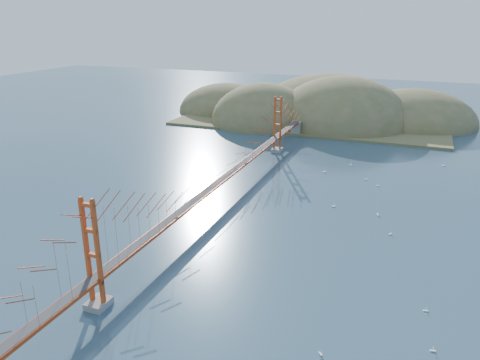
% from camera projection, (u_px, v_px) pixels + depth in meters
% --- Properties ---
extents(ground, '(320.00, 320.00, 0.00)m').
position_uv_depth(ground, '(220.00, 201.00, 72.96)').
color(ground, '#2F495F').
rests_on(ground, ground).
extents(bridge, '(2.20, 94.40, 12.00)m').
position_uv_depth(bridge, '(220.00, 158.00, 70.78)').
color(bridge, gray).
rests_on(bridge, ground).
extents(far_headlands, '(84.00, 58.00, 25.00)m').
position_uv_depth(far_headlands, '(325.00, 117.00, 132.29)').
color(far_headlands, '#7F6849').
rests_on(far_headlands, ground).
extents(sailboat_2, '(0.53, 0.46, 0.61)m').
position_uv_depth(sailboat_2, '(433.00, 350.00, 40.39)').
color(sailboat_2, white).
rests_on(sailboat_2, ground).
extents(sailboat_12, '(0.57, 0.51, 0.64)m').
position_uv_depth(sailboat_12, '(351.00, 164.00, 90.36)').
color(sailboat_12, white).
rests_on(sailboat_12, ground).
extents(sailboat_4, '(0.57, 0.57, 0.61)m').
position_uv_depth(sailboat_4, '(390.00, 233.00, 61.87)').
color(sailboat_4, white).
rests_on(sailboat_4, ground).
extents(sailboat_6, '(0.56, 0.56, 0.59)m').
position_uv_depth(sailboat_6, '(320.00, 353.00, 40.07)').
color(sailboat_6, white).
rests_on(sailboat_6, ground).
extents(sailboat_13, '(0.50, 0.43, 0.57)m').
position_uv_depth(sailboat_13, '(426.00, 310.00, 45.87)').
color(sailboat_13, white).
rests_on(sailboat_13, ground).
extents(sailboat_3, '(0.66, 0.66, 0.71)m').
position_uv_depth(sailboat_3, '(366.00, 179.00, 82.34)').
color(sailboat_3, white).
rests_on(sailboat_3, ground).
extents(sailboat_7, '(0.57, 0.47, 0.66)m').
position_uv_depth(sailboat_7, '(378.00, 185.00, 79.27)').
color(sailboat_7, white).
rests_on(sailboat_7, ground).
extents(sailboat_16, '(0.63, 0.63, 0.71)m').
position_uv_depth(sailboat_16, '(324.00, 171.00, 86.35)').
color(sailboat_16, white).
rests_on(sailboat_16, ground).
extents(sailboat_0, '(0.58, 0.58, 0.64)m').
position_uv_depth(sailboat_0, '(378.00, 214.00, 67.87)').
color(sailboat_0, white).
rests_on(sailboat_0, ground).
extents(sailboat_14, '(0.69, 0.69, 0.72)m').
position_uv_depth(sailboat_14, '(334.00, 206.00, 70.77)').
color(sailboat_14, white).
rests_on(sailboat_14, ground).
extents(sailboat_17, '(0.64, 0.53, 0.74)m').
position_uv_depth(sailboat_17, '(443.00, 165.00, 89.69)').
color(sailboat_17, white).
rests_on(sailboat_17, ground).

